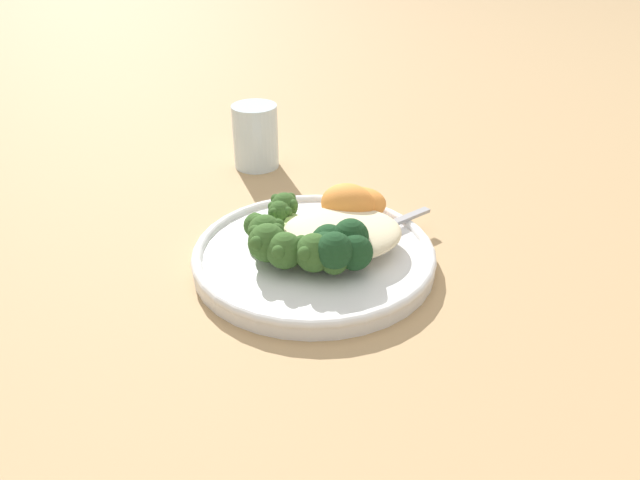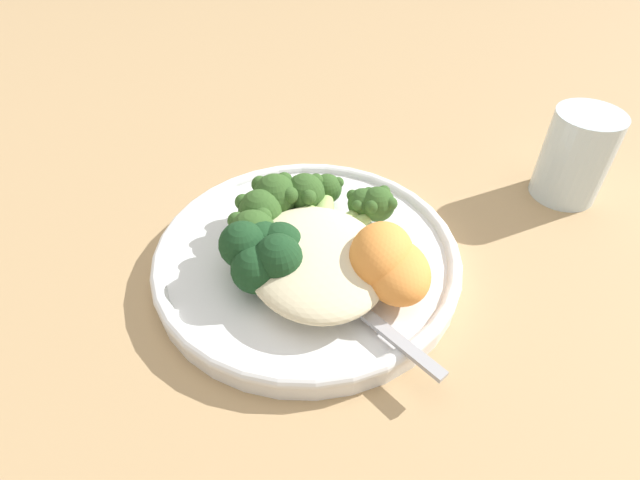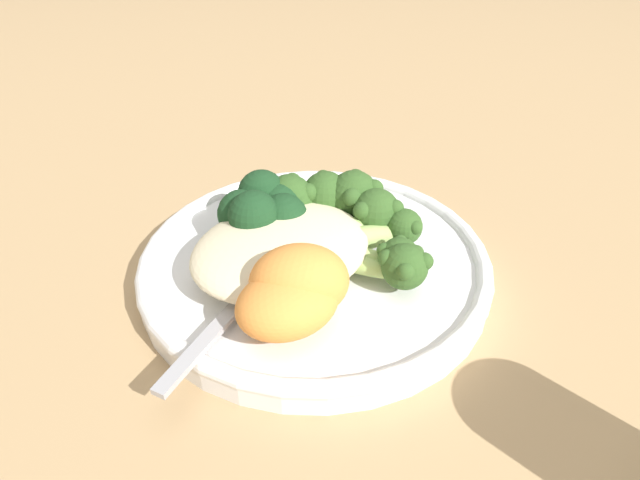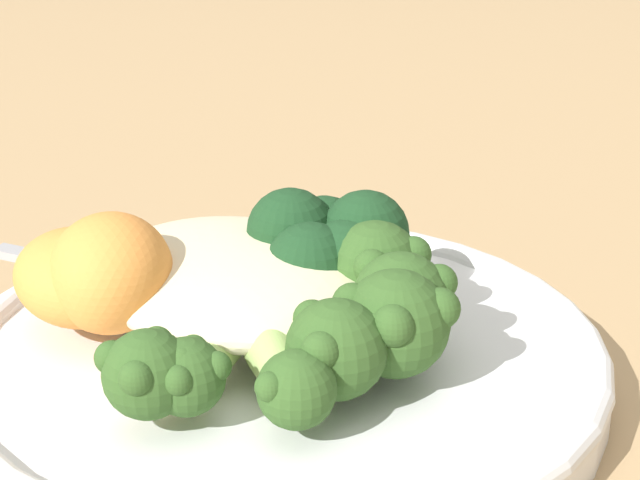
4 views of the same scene
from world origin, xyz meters
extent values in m
plane|color=tan|center=(0.00, 0.00, 0.00)|extent=(4.00, 4.00, 0.00)
cylinder|color=white|center=(0.01, 0.02, 0.01)|extent=(0.25, 0.25, 0.02)
torus|color=white|center=(0.01, 0.02, 0.02)|extent=(0.26, 0.26, 0.01)
ellipsoid|color=beige|center=(-0.02, 0.02, 0.04)|extent=(0.13, 0.11, 0.03)
ellipsoid|color=#9EBC66|center=(0.01, -0.02, 0.03)|extent=(0.05, 0.08, 0.01)
sphere|color=#335623|center=(0.03, -0.05, 0.04)|extent=(0.03, 0.03, 0.03)
sphere|color=#335623|center=(0.04, -0.04, 0.04)|extent=(0.01, 0.01, 0.01)
sphere|color=#335623|center=(0.02, -0.04, 0.04)|extent=(0.01, 0.01, 0.01)
sphere|color=#335623|center=(0.02, -0.06, 0.04)|extent=(0.01, 0.01, 0.01)
sphere|color=#335623|center=(0.04, -0.06, 0.04)|extent=(0.01, 0.01, 0.01)
ellipsoid|color=#9EBC66|center=(0.01, -0.01, 0.03)|extent=(0.06, 0.08, 0.02)
sphere|color=#335623|center=(0.04, -0.04, 0.04)|extent=(0.03, 0.03, 0.03)
sphere|color=#335623|center=(0.05, -0.03, 0.04)|extent=(0.01, 0.01, 0.01)
sphere|color=#335623|center=(0.03, -0.03, 0.04)|extent=(0.01, 0.01, 0.01)
sphere|color=#335623|center=(0.03, -0.05, 0.04)|extent=(0.01, 0.01, 0.01)
sphere|color=#335623|center=(0.05, -0.05, 0.04)|extent=(0.01, 0.01, 0.01)
ellipsoid|color=#9EBC66|center=(0.03, 0.00, 0.03)|extent=(0.09, 0.05, 0.02)
sphere|color=#335623|center=(0.07, -0.02, 0.04)|extent=(0.03, 0.03, 0.03)
sphere|color=#335623|center=(0.07, -0.01, 0.04)|extent=(0.01, 0.01, 0.01)
sphere|color=#335623|center=(0.07, -0.03, 0.04)|extent=(0.01, 0.01, 0.01)
ellipsoid|color=#9EBC66|center=(0.02, 0.01, 0.03)|extent=(0.08, 0.03, 0.02)
sphere|color=#335623|center=(0.06, 0.01, 0.04)|extent=(0.04, 0.04, 0.04)
sphere|color=#335623|center=(0.07, 0.02, 0.05)|extent=(0.01, 0.01, 0.01)
sphere|color=#335623|center=(0.05, 0.01, 0.05)|extent=(0.01, 0.01, 0.01)
sphere|color=#335623|center=(0.07, -0.01, 0.05)|extent=(0.01, 0.01, 0.01)
ellipsoid|color=#9EBC66|center=(0.02, 0.02, 0.03)|extent=(0.09, 0.04, 0.01)
sphere|color=#335623|center=(0.06, 0.03, 0.04)|extent=(0.04, 0.04, 0.04)
sphere|color=#335623|center=(0.07, 0.04, 0.05)|extent=(0.02, 0.02, 0.02)
sphere|color=#335623|center=(0.05, 0.04, 0.05)|extent=(0.02, 0.02, 0.02)
sphere|color=#335623|center=(0.05, 0.02, 0.05)|extent=(0.02, 0.02, 0.02)
sphere|color=#335623|center=(0.07, 0.02, 0.05)|extent=(0.02, 0.02, 0.02)
ellipsoid|color=#9EBC66|center=(0.01, 0.02, 0.03)|extent=(0.07, 0.07, 0.01)
sphere|color=#335623|center=(0.05, 0.05, 0.04)|extent=(0.04, 0.04, 0.04)
sphere|color=#335623|center=(0.05, 0.06, 0.05)|extent=(0.01, 0.01, 0.01)
sphere|color=#335623|center=(0.03, 0.05, 0.05)|extent=(0.01, 0.01, 0.01)
sphere|color=#335623|center=(0.05, 0.04, 0.05)|extent=(0.01, 0.01, 0.01)
ellipsoid|color=#9EBC66|center=(0.01, 0.03, 0.03)|extent=(0.04, 0.07, 0.02)
sphere|color=#335623|center=(0.02, 0.06, 0.04)|extent=(0.04, 0.04, 0.04)
sphere|color=#335623|center=(0.03, 0.07, 0.05)|extent=(0.01, 0.01, 0.01)
sphere|color=#335623|center=(0.01, 0.07, 0.05)|extent=(0.01, 0.01, 0.01)
sphere|color=#335623|center=(0.01, 0.05, 0.05)|extent=(0.01, 0.01, 0.01)
sphere|color=#335623|center=(0.03, 0.05, 0.05)|extent=(0.01, 0.01, 0.01)
ellipsoid|color=#9EBC66|center=(0.00, 0.04, 0.03)|extent=(0.02, 0.07, 0.01)
sphere|color=#335623|center=(0.00, 0.07, 0.04)|extent=(0.03, 0.03, 0.03)
sphere|color=#335623|center=(0.00, 0.08, 0.04)|extent=(0.01, 0.01, 0.01)
sphere|color=#335623|center=(0.00, 0.06, 0.04)|extent=(0.01, 0.01, 0.01)
ellipsoid|color=orange|center=(-0.05, -0.04, 0.04)|extent=(0.07, 0.06, 0.04)
ellipsoid|color=orange|center=(-0.04, -0.03, 0.04)|extent=(0.08, 0.07, 0.05)
sphere|color=#193D1E|center=(0.01, 0.06, 0.04)|extent=(0.04, 0.04, 0.04)
sphere|color=#193D1E|center=(0.00, 0.07, 0.05)|extent=(0.04, 0.04, 0.04)
sphere|color=#193D1E|center=(-0.02, 0.06, 0.04)|extent=(0.04, 0.04, 0.04)
sphere|color=#193D1E|center=(-0.02, 0.05, 0.05)|extent=(0.04, 0.04, 0.04)
sphere|color=#193D1E|center=(0.00, 0.04, 0.04)|extent=(0.04, 0.04, 0.04)
cube|color=#A3A3A8|center=(-0.10, -0.02, 0.02)|extent=(0.07, 0.04, 0.00)
ellipsoid|color=#A3A3A8|center=(-0.04, 0.01, 0.03)|extent=(0.05, 0.04, 0.01)
cylinder|color=silver|center=(0.05, -0.26, 0.04)|extent=(0.06, 0.06, 0.09)
camera|label=1|loc=(0.11, 0.57, 0.36)|focal=35.00mm
camera|label=2|loc=(-0.28, 0.08, 0.31)|focal=28.00mm
camera|label=3|loc=(-0.16, -0.22, 0.24)|focal=28.00mm
camera|label=4|loc=(0.31, -0.19, 0.21)|focal=60.00mm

